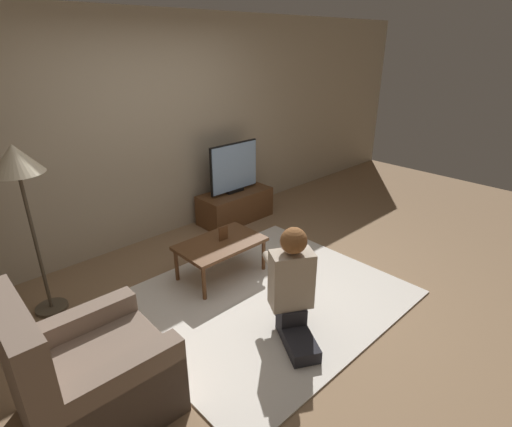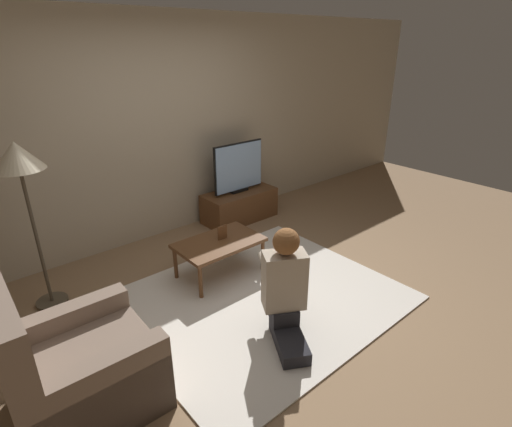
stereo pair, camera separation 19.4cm
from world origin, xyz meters
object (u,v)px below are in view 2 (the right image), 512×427
Objects in this scene: person_kneeling at (285,284)px; armchair at (77,372)px; floor_lamp at (19,168)px; tv at (239,167)px; coffee_table at (219,245)px.

armchair is at bearing 17.27° from person_kneeling.
floor_lamp is at bearing -5.88° from armchair.
tv is 3.25m from armchair.
coffee_table is at bearing -67.61° from person_kneeling.
person_kneeling is (-0.14, -1.09, 0.14)m from coffee_table.
coffee_table is 0.86× the size of armchair.
armchair reaches higher than person_kneeling.
person_kneeling is at bearing -51.90° from floor_lamp.
tv is 1.49m from coffee_table.
person_kneeling is (-1.19, -2.08, -0.25)m from tv.
tv reaches higher than armchair.
tv is 0.77× the size of armchair.
tv reaches higher than person_kneeling.
tv is at bearing -55.87° from armchair.
floor_lamp reaches higher than person_kneeling.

